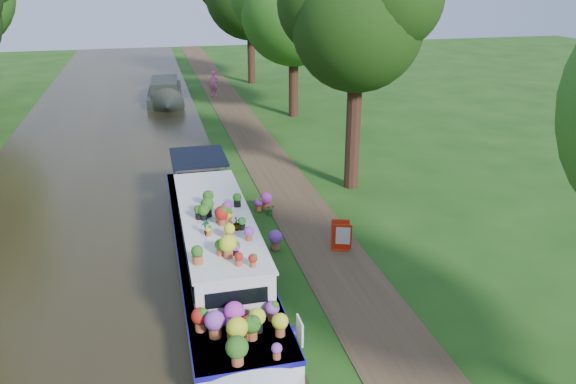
{
  "coord_description": "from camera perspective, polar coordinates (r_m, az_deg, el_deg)",
  "views": [
    {
      "loc": [
        -3.7,
        -16.85,
        8.08
      ],
      "look_at": [
        0.42,
        -0.18,
        1.3
      ],
      "focal_mm": 35.0,
      "sensor_mm": 36.0,
      "label": 1
    }
  ],
  "objects": [
    {
      "name": "sandwich_board",
      "position": [
        17.44,
        5.45,
        -4.55
      ],
      "size": [
        0.61,
        0.62,
        0.91
      ],
      "rotation": [
        0.0,
        0.0,
        -0.34
      ],
      "color": "red",
      "rests_on": "towpath"
    },
    {
      "name": "plant_boat",
      "position": [
        15.87,
        -7.13,
        -5.73
      ],
      "size": [
        2.29,
        13.52,
        2.3
      ],
      "color": "silver",
      "rests_on": "canal_water"
    },
    {
      "name": "ground",
      "position": [
        19.05,
        -1.35,
        -3.55
      ],
      "size": [
        100.0,
        100.0,
        0.0
      ],
      "primitive_type": "plane",
      "color": "#1B4411",
      "rests_on": "ground"
    },
    {
      "name": "verge_plant",
      "position": [
        19.92,
        -1.87,
        -1.8
      ],
      "size": [
        0.42,
        0.4,
        0.38
      ],
      "primitive_type": "imported",
      "rotation": [
        0.0,
        0.0,
        0.36
      ],
      "color": "#1C5E1F",
      "rests_on": "ground"
    },
    {
      "name": "towpath",
      "position": [
        19.31,
        2.13,
        -3.15
      ],
      "size": [
        2.2,
        100.0,
        0.03
      ],
      "primitive_type": "cube",
      "color": "#463320",
      "rests_on": "ground"
    },
    {
      "name": "canal_water",
      "position": [
        18.83,
        -19.55,
        -5.18
      ],
      "size": [
        10.0,
        100.0,
        0.02
      ],
      "primitive_type": "cube",
      "color": "black",
      "rests_on": "ground"
    },
    {
      "name": "pedestrian_pink",
      "position": [
        39.37,
        -7.56,
        10.84
      ],
      "size": [
        0.73,
        0.62,
        1.71
      ],
      "primitive_type": "imported",
      "rotation": [
        0.0,
        0.0,
        -0.39
      ],
      "color": "#DD5B72",
      "rests_on": "towpath"
    },
    {
      "name": "tree_near_mid",
      "position": [
        33.01,
        0.53,
        18.69
      ],
      "size": [
        6.9,
        6.6,
        9.4
      ],
      "color": "black",
      "rests_on": "ground"
    },
    {
      "name": "tree_near_overhang",
      "position": [
        21.33,
        7.04,
        17.42
      ],
      "size": [
        5.52,
        5.28,
        8.99
      ],
      "color": "black",
      "rests_on": "ground"
    },
    {
      "name": "second_boat",
      "position": [
        38.6,
        -12.38,
        9.85
      ],
      "size": [
        2.48,
        7.52,
        1.44
      ],
      "rotation": [
        0.0,
        0.0,
        -0.06
      ],
      "color": "black",
      "rests_on": "canal_water"
    }
  ]
}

